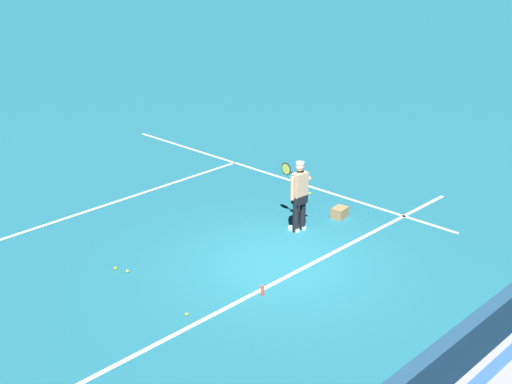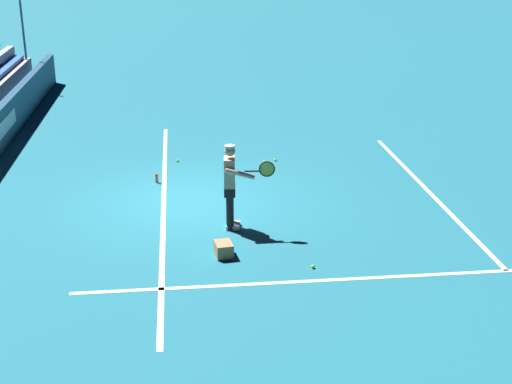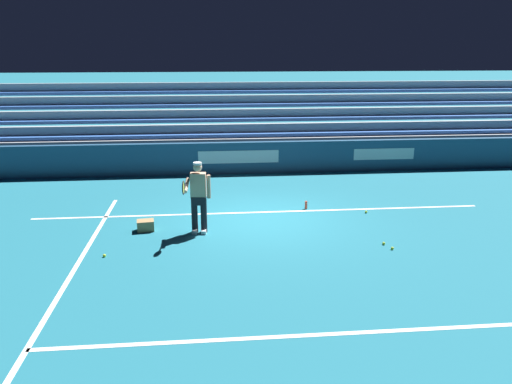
{
  "view_description": "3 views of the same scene",
  "coord_description": "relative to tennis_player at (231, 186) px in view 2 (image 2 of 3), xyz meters",
  "views": [
    {
      "loc": [
        -10.27,
        -9.1,
        6.97
      ],
      "look_at": [
        0.81,
        1.45,
        1.05
      ],
      "focal_mm": 50.0,
      "sensor_mm": 36.0,
      "label": 1
    },
    {
      "loc": [
        14.76,
        -0.11,
        5.61
      ],
      "look_at": [
        1.75,
        1.35,
        0.78
      ],
      "focal_mm": 50.0,
      "sensor_mm": 36.0,
      "label": 2
    },
    {
      "loc": [
        1.35,
        12.15,
        4.27
      ],
      "look_at": [
        0.31,
        1.15,
        1.06
      ],
      "focal_mm": 35.0,
      "sensor_mm": 36.0,
      "label": 3
    }
  ],
  "objects": [
    {
      "name": "tennis_ball_on_baseline",
      "position": [
        -4.43,
        -1.04,
        -0.86
      ],
      "size": [
        0.07,
        0.07,
        0.07
      ],
      "primitive_type": "sphere",
      "color": "#CCE533",
      "rests_on": "ground"
    },
    {
      "name": "court_service_line_white",
      "position": [
        -1.65,
        4.63,
        -0.89
      ],
      "size": [
        8.22,
        0.1,
        0.01
      ],
      "primitive_type": "cube",
      "color": "white",
      "rests_on": "ground"
    },
    {
      "name": "ground_plane",
      "position": [
        -1.65,
        -0.87,
        -0.89
      ],
      "size": [
        160.0,
        160.0,
        0.0
      ],
      "primitive_type": "plane",
      "color": "#1E6B7F"
    },
    {
      "name": "ball_box_cardboard",
      "position": [
        1.29,
        -0.25,
        -0.76
      ],
      "size": [
        0.44,
        0.35,
        0.26
      ],
      "primitive_type": "cube",
      "rotation": [
        0.0,
        0.0,
        0.13
      ],
      "color": "#A87F51",
      "rests_on": "ground"
    },
    {
      "name": "tennis_ball_far_left",
      "position": [
        -4.23,
        1.47,
        -0.86
      ],
      "size": [
        0.07,
        0.07,
        0.07
      ],
      "primitive_type": "sphere",
      "color": "#CCE533",
      "rests_on": "ground"
    },
    {
      "name": "court_sideline_white",
      "position": [
        2.46,
        3.13,
        -0.89
      ],
      "size": [
        0.1,
        12.0,
        0.01
      ],
      "primitive_type": "cube",
      "color": "white",
      "rests_on": "ground"
    },
    {
      "name": "water_bottle",
      "position": [
        -2.89,
        -1.54,
        -0.78
      ],
      "size": [
        0.07,
        0.07,
        0.22
      ],
      "primitive_type": "cylinder",
      "color": "#EA4C33",
      "rests_on": "ground"
    },
    {
      "name": "tennis_ball_toward_net",
      "position": [
        -4.14,
        1.18,
        -0.86
      ],
      "size": [
        0.07,
        0.07,
        0.07
      ],
      "primitive_type": "sphere",
      "color": "#CCE533",
      "rests_on": "ground"
    },
    {
      "name": "tennis_ball_by_box",
      "position": [
        1.98,
        1.28,
        -0.86
      ],
      "size": [
        0.07,
        0.07,
        0.07
      ],
      "primitive_type": "sphere",
      "color": "#CCE533",
      "rests_on": "ground"
    },
    {
      "name": "tennis_player",
      "position": [
        0.0,
        0.0,
        0.0
      ],
      "size": [
        0.62,
        0.98,
        1.71
      ],
      "color": "black",
      "rests_on": "ground"
    },
    {
      "name": "court_baseline_white",
      "position": [
        -1.65,
        -1.37,
        -0.89
      ],
      "size": [
        12.0,
        0.1,
        0.01
      ],
      "primitive_type": "cube",
      "color": "white",
      "rests_on": "ground"
    }
  ]
}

